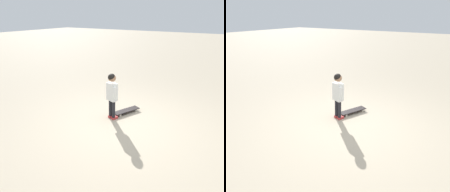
{
  "view_description": "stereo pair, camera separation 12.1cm",
  "coord_description": "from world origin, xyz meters",
  "views": [
    {
      "loc": [
        -1.81,
        3.49,
        2.25
      ],
      "look_at": [
        0.5,
        -0.21,
        0.55
      ],
      "focal_mm": 34.07,
      "sensor_mm": 36.0,
      "label": 1
    },
    {
      "loc": [
        -1.91,
        3.43,
        2.25
      ],
      "look_at": [
        0.5,
        -0.21,
        0.55
      ],
      "focal_mm": 34.07,
      "sensor_mm": 36.0,
      "label": 2
    }
  ],
  "objects": [
    {
      "name": "ground_plane",
      "position": [
        0.0,
        0.0,
        0.0
      ],
      "size": [
        50.0,
        50.0,
        0.0
      ],
      "primitive_type": "plane",
      "color": "tan"
    },
    {
      "name": "child_person",
      "position": [
        0.5,
        -0.21,
        0.66
      ],
      "size": [
        0.3,
        0.31,
        1.06
      ],
      "color": "black",
      "rests_on": "ground"
    },
    {
      "name": "skateboard",
      "position": [
        0.36,
        -0.64,
        0.06
      ],
      "size": [
        0.45,
        0.71,
        0.07
      ],
      "color": "black",
      "rests_on": "ground"
    }
  ]
}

